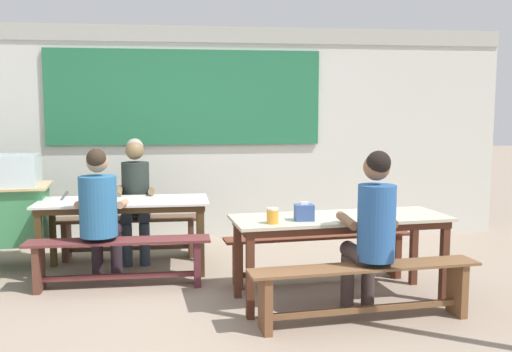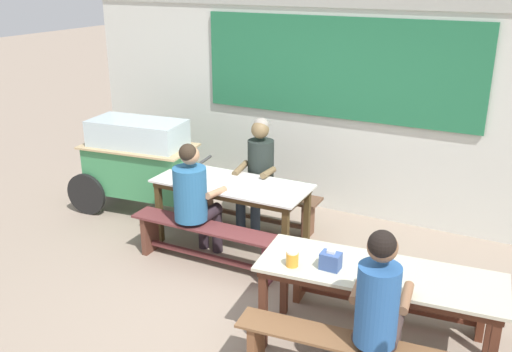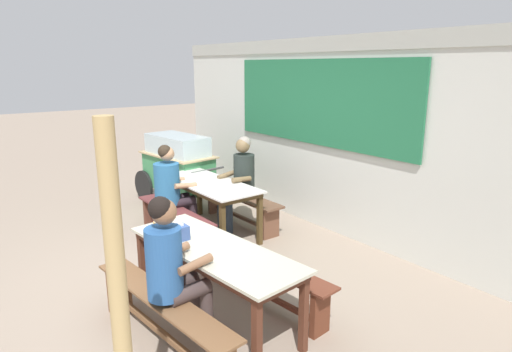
{
  "view_description": "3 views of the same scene",
  "coord_description": "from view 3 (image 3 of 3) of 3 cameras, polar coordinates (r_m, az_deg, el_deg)",
  "views": [
    {
      "loc": [
        -0.26,
        -4.65,
        1.61
      ],
      "look_at": [
        0.37,
        0.61,
        0.99
      ],
      "focal_mm": 39.12,
      "sensor_mm": 36.0,
      "label": 1
    },
    {
      "loc": [
        1.9,
        -3.86,
        2.85
      ],
      "look_at": [
        -0.31,
        0.34,
        1.1
      ],
      "focal_mm": 39.51,
      "sensor_mm": 36.0,
      "label": 2
    },
    {
      "loc": [
        4.06,
        -1.98,
        2.27
      ],
      "look_at": [
        0.43,
        0.74,
        1.12
      ],
      "focal_mm": 30.68,
      "sensor_mm": 36.0,
      "label": 3
    }
  ],
  "objects": [
    {
      "name": "bench_near_back",
      "position": [
        4.39,
        0.28,
        -12.53
      ],
      "size": [
        1.81,
        0.43,
        0.45
      ],
      "color": "brown",
      "rests_on": "ground_plane"
    },
    {
      "name": "ground_plane",
      "position": [
        5.06,
        -9.94,
        -12.69
      ],
      "size": [
        40.0,
        40.0,
        0.0
      ],
      "primitive_type": "plane",
      "color": "gray"
    },
    {
      "name": "backdrop_wall",
      "position": [
        6.06,
        10.26,
        5.73
      ],
      "size": [
        7.54,
        0.23,
        2.65
      ],
      "color": "silver",
      "rests_on": "ground_plane"
    },
    {
      "name": "dining_table_near",
      "position": [
        3.92,
        -5.55,
        -10.22
      ],
      "size": [
        1.88,
        0.82,
        0.73
      ],
      "color": "#BCB9A3",
      "rests_on": "ground_plane"
    },
    {
      "name": "tissue_box",
      "position": [
        4.08,
        -9.77,
        -7.2
      ],
      "size": [
        0.15,
        0.11,
        0.16
      ],
      "color": "#39538E",
      "rests_on": "dining_table_near"
    },
    {
      "name": "wooden_support_post",
      "position": [
        2.44,
        -17.28,
        -17.2
      ],
      "size": [
        0.1,
        0.1,
        2.05
      ],
      "primitive_type": "cylinder",
      "color": "tan",
      "rests_on": "ground_plane"
    },
    {
      "name": "person_center_facing",
      "position": [
        6.16,
        -2.09,
        -0.2
      ],
      "size": [
        0.43,
        0.56,
        1.31
      ],
      "color": "#2C3947",
      "rests_on": "ground_plane"
    },
    {
      "name": "person_near_front",
      "position": [
        3.59,
        -10.85,
        -11.31
      ],
      "size": [
        0.42,
        0.53,
        1.32
      ],
      "color": "#433533",
      "rests_on": "ground_plane"
    },
    {
      "name": "person_left_back_turned",
      "position": [
        5.9,
        -10.96,
        -1.26
      ],
      "size": [
        0.46,
        0.55,
        1.28
      ],
      "color": "#2A1F26",
      "rests_on": "ground_plane"
    },
    {
      "name": "condiment_jar",
      "position": [
        4.28,
        -12.59,
        -6.41
      ],
      "size": [
        0.09,
        0.09,
        0.12
      ],
      "color": "orange",
      "rests_on": "dining_table_near"
    },
    {
      "name": "dining_table_far",
      "position": [
        6.0,
        -6.15,
        -1.51
      ],
      "size": [
        1.68,
        0.72,
        0.73
      ],
      "color": "silver",
      "rests_on": "ground_plane"
    },
    {
      "name": "food_cart",
      "position": [
        7.39,
        -10.22,
        1.54
      ],
      "size": [
        1.74,
        0.88,
        1.16
      ],
      "color": "#3C8752",
      "rests_on": "ground_plane"
    },
    {
      "name": "bench_far_back",
      "position": [
        6.39,
        -1.96,
        -3.68
      ],
      "size": [
        1.59,
        0.34,
        0.45
      ],
      "color": "brown",
      "rests_on": "ground_plane"
    },
    {
      "name": "bench_near_front",
      "position": [
        3.83,
        -12.11,
        -17.23
      ],
      "size": [
        1.82,
        0.45,
        0.45
      ],
      "color": "brown",
      "rests_on": "ground_plane"
    },
    {
      "name": "bench_far_front",
      "position": [
        5.86,
        -10.55,
        -5.7
      ],
      "size": [
        1.66,
        0.31,
        0.45
      ],
      "color": "brown",
      "rests_on": "ground_plane"
    }
  ]
}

